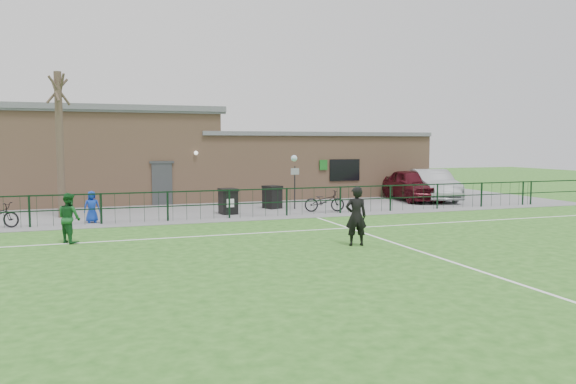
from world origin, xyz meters
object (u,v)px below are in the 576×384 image
object	(u,v)px
bare_tree	(60,145)
sign_post	(295,188)
car_maroon	(413,185)
outfield_player	(69,218)
bicycle_e	(324,201)
wheelie_bin_left	(228,202)
ball_ground	(68,225)
spectator_child	(92,207)
car_silver	(432,185)
wheelie_bin_right	(272,198)

from	to	relation	value
bare_tree	sign_post	world-z (taller)	bare_tree
bare_tree	car_maroon	bearing A→B (deg)	3.95
car_maroon	outfield_player	xyz separation A→B (m)	(-16.99, -7.56, -0.08)
outfield_player	bicycle_e	bearing A→B (deg)	-101.41
wheelie_bin_left	outfield_player	bearing A→B (deg)	-144.91
ball_ground	sign_post	bearing A→B (deg)	15.32
wheelie_bin_left	car_maroon	size ratio (longest dim) A/B	0.21
wheelie_bin_left	bicycle_e	world-z (taller)	wheelie_bin_left
bicycle_e	bare_tree	bearing A→B (deg)	93.96
wheelie_bin_left	car_maroon	xyz separation A→B (m)	(10.71, 2.35, 0.33)
outfield_player	ball_ground	size ratio (longest dim) A/B	6.63
spectator_child	bare_tree	bearing A→B (deg)	113.57
car_maroon	bare_tree	bearing A→B (deg)	-168.48
car_silver	spectator_child	xyz separation A→B (m)	(-17.35, -3.04, -0.21)
bare_tree	sign_post	size ratio (longest dim) A/B	3.00
wheelie_bin_right	sign_post	xyz separation A→B (m)	(0.93, -0.55, 0.51)
sign_post	car_silver	world-z (taller)	sign_post
bare_tree	wheelie_bin_left	distance (m)	7.30
car_silver	spectator_child	bearing A→B (deg)	-155.52
sign_post	spectator_child	bearing A→B (deg)	-169.40
sign_post	outfield_player	size ratio (longest dim) A/B	1.28
bare_tree	car_silver	distance (m)	18.67
wheelie_bin_left	ball_ground	distance (m)	6.74
sign_post	ball_ground	size ratio (longest dim) A/B	8.48
wheelie_bin_right	spectator_child	size ratio (longest dim) A/B	0.80
wheelie_bin_right	sign_post	distance (m)	1.19
bare_tree	wheelie_bin_right	distance (m)	9.54
ball_ground	car_maroon	bearing A→B (deg)	13.94
spectator_child	wheelie_bin_left	bearing A→B (deg)	3.00
wheelie_bin_right	ball_ground	xyz separation A→B (m)	(-8.89, -3.24, -0.40)
wheelie_bin_right	outfield_player	bearing A→B (deg)	-163.81
wheelie_bin_left	spectator_child	xyz separation A→B (m)	(-5.61, -0.90, 0.10)
wheelie_bin_left	car_silver	world-z (taller)	car_silver
car_silver	bicycle_e	xyz separation A→B (m)	(-7.47, -2.78, -0.35)
car_maroon	sign_post	bearing A→B (deg)	-160.36
bare_tree	wheelie_bin_right	bearing A→B (deg)	1.17
car_maroon	car_silver	xyz separation A→B (m)	(1.03, -0.21, -0.01)
sign_post	bicycle_e	world-z (taller)	sign_post
wheelie_bin_right	spectator_child	distance (m)	8.35
wheelie_bin_right	outfield_player	xyz separation A→B (m)	(-8.72, -6.54, 0.27)
spectator_child	car_maroon	bearing A→B (deg)	5.18
wheelie_bin_left	wheelie_bin_right	distance (m)	2.78
wheelie_bin_right	bare_tree	bearing A→B (deg)	160.50
outfield_player	ball_ground	xyz separation A→B (m)	(-0.17, 3.30, -0.66)
sign_post	ball_ground	xyz separation A→B (m)	(-9.82, -2.69, -0.90)
car_silver	wheelie_bin_left	bearing A→B (deg)	-155.11
wheelie_bin_left	outfield_player	distance (m)	8.16
wheelie_bin_left	car_silver	bearing A→B (deg)	5.76
car_silver	bicycle_e	size ratio (longest dim) A/B	2.79
wheelie_bin_right	car_silver	distance (m)	9.34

